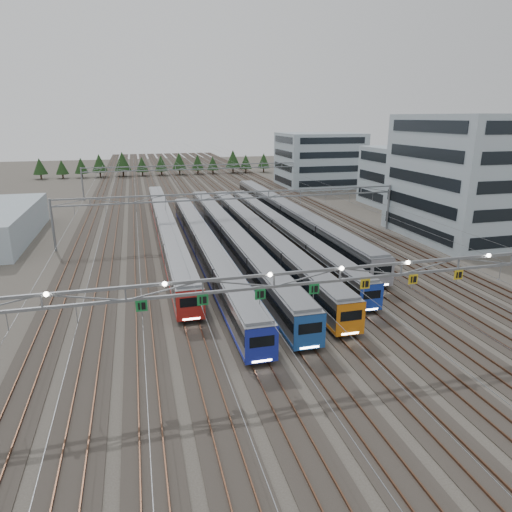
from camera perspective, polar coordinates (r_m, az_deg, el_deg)
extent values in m
plane|color=#47423A|center=(40.57, 9.91, -12.05)|extent=(400.00, 400.00, 0.00)
cube|color=#2D2823|center=(134.34, -8.04, 8.51)|extent=(54.00, 260.00, 0.08)
cube|color=brown|center=(133.81, -19.02, 7.77)|extent=(0.08, 260.00, 0.16)
cube|color=brown|center=(139.57, 2.52, 9.02)|extent=(0.08, 260.00, 0.16)
cube|color=brown|center=(134.25, -8.35, 8.54)|extent=(0.08, 260.00, 0.16)
cube|color=brown|center=(134.41, -7.73, 8.58)|extent=(0.08, 260.00, 0.16)
cube|color=black|center=(77.71, -11.16, 2.45)|extent=(2.36, 67.61, 0.36)
cube|color=gray|center=(77.31, -11.23, 3.69)|extent=(2.77, 68.99, 3.12)
cube|color=black|center=(77.22, -11.25, 3.96)|extent=(2.83, 68.64, 0.94)
cube|color=#AE201A|center=(77.61, -11.18, 2.75)|extent=(2.82, 68.64, 0.35)
cube|color=slate|center=(76.95, -11.30, 4.89)|extent=(2.50, 67.61, 0.25)
cube|color=#AE201A|center=(44.52, -8.15, -6.16)|extent=(2.79, 0.12, 3.12)
cube|color=black|center=(44.35, -8.17, -5.73)|extent=(2.08, 0.10, 0.94)
cube|color=white|center=(45.02, -8.07, -7.79)|extent=(1.66, 0.06, 0.15)
cube|color=black|center=(65.07, -6.36, -0.18)|extent=(2.33, 59.33, 0.35)
cube|color=gray|center=(64.59, -6.41, 1.27)|extent=(2.74, 60.54, 3.09)
cube|color=black|center=(64.49, -6.42, 1.58)|extent=(2.80, 60.23, 0.93)
cube|color=#1B28A4|center=(64.95, -6.38, 0.17)|extent=(2.79, 60.23, 0.34)
cube|color=slate|center=(64.17, -6.46, 2.68)|extent=(2.47, 59.33, 0.24)
cube|color=#1B28A4|center=(36.92, 0.73, -11.13)|extent=(2.76, 0.12, 3.09)
cube|color=black|center=(36.72, 0.75, -10.64)|extent=(2.06, 0.10, 0.93)
cube|color=white|center=(37.52, 0.75, -12.98)|extent=(1.65, 0.06, 0.15)
cube|color=black|center=(69.79, -3.23, 1.09)|extent=(2.40, 65.42, 0.36)
cube|color=gray|center=(69.33, -3.26, 2.49)|extent=(2.82, 66.76, 3.17)
cube|color=black|center=(69.23, -3.26, 2.79)|extent=(2.88, 66.42, 0.96)
cube|color=#1D4D9F|center=(69.67, -3.24, 1.43)|extent=(2.87, 66.42, 0.35)
cube|color=slate|center=(68.92, -3.28, 3.85)|extent=(2.54, 65.42, 0.25)
cube|color=#1D4D9F|center=(39.12, 6.75, -9.45)|extent=(2.84, 0.12, 3.17)
cube|color=black|center=(38.93, 6.78, -8.97)|extent=(2.12, 0.10, 0.96)
cube|color=white|center=(39.71, 6.71, -11.28)|extent=(1.69, 0.06, 0.15)
cube|color=black|center=(71.27, 0.23, 1.46)|extent=(2.36, 63.47, 0.36)
cube|color=gray|center=(70.82, 0.23, 2.80)|extent=(2.77, 64.76, 3.12)
cube|color=black|center=(70.73, 0.23, 3.10)|extent=(2.83, 64.44, 0.94)
cube|color=orange|center=(71.16, 0.23, 1.78)|extent=(2.82, 64.44, 0.35)
cube|color=slate|center=(70.43, 0.23, 4.11)|extent=(2.50, 63.47, 0.25)
cube|color=orange|center=(42.10, 11.76, -7.77)|extent=(2.79, 0.12, 3.12)
cube|color=black|center=(41.92, 11.81, -7.32)|extent=(2.08, 0.10, 0.94)
cube|color=white|center=(42.63, 11.68, -9.46)|extent=(1.66, 0.06, 0.15)
cube|color=black|center=(75.41, 2.92, 2.30)|extent=(2.16, 60.81, 0.33)
cube|color=gray|center=(75.02, 2.94, 3.47)|extent=(2.54, 62.05, 2.86)
cube|color=black|center=(74.94, 2.94, 3.72)|extent=(2.60, 61.74, 0.86)
cube|color=#193AB5|center=(75.31, 2.93, 2.58)|extent=(2.59, 61.74, 0.32)
cube|color=slate|center=(74.68, 2.96, 4.60)|extent=(2.29, 60.81, 0.23)
cube|color=#193AB5|center=(47.79, 14.24, -5.08)|extent=(2.56, 0.12, 2.86)
cube|color=black|center=(47.64, 14.29, -4.71)|extent=(1.91, 0.10, 0.86)
cube|color=white|center=(48.21, 14.17, -6.49)|extent=(1.53, 0.06, 0.14)
cube|color=black|center=(84.84, 4.04, 3.96)|extent=(2.55, 66.52, 0.39)
cube|color=gray|center=(84.44, 4.07, 5.20)|extent=(3.00, 67.88, 3.38)
cube|color=black|center=(84.36, 4.08, 5.47)|extent=(3.06, 67.54, 1.02)
cube|color=gray|center=(84.74, 4.05, 4.26)|extent=(3.05, 67.54, 0.38)
cube|color=slate|center=(84.09, 4.10, 6.40)|extent=(2.70, 66.52, 0.27)
cube|color=gray|center=(54.56, 15.51, -2.04)|extent=(3.02, 0.12, 3.38)
cube|color=black|center=(54.41, 15.56, -1.65)|extent=(2.25, 0.10, 1.02)
cube|color=white|center=(54.99, 15.42, -3.51)|extent=(1.80, 0.06, 0.16)
cube|color=gray|center=(37.45, 10.51, -1.55)|extent=(56.00, 0.22, 0.22)
cube|color=gray|center=(37.77, 10.43, -2.99)|extent=(56.00, 0.22, 0.22)
cube|color=#177535|center=(34.54, -14.12, -6.07)|extent=(0.85, 0.06, 0.85)
cube|color=#177535|center=(34.79, -6.67, -5.47)|extent=(0.85, 0.06, 0.85)
cube|color=#177535|center=(35.62, 0.53, -4.80)|extent=(0.85, 0.06, 0.85)
cube|color=#177535|center=(36.98, 7.29, -4.11)|extent=(0.85, 0.06, 0.85)
cube|color=gold|center=(38.82, 13.48, -3.42)|extent=(0.85, 0.06, 0.85)
cube|color=gold|center=(41.07, 19.05, -2.76)|extent=(0.85, 0.06, 0.85)
cube|color=gold|center=(43.66, 23.99, -2.16)|extent=(0.85, 0.06, 0.85)
cylinder|color=gray|center=(74.73, -24.06, 3.53)|extent=(0.36, 0.36, 8.00)
cylinder|color=gray|center=(85.54, 16.20, 5.88)|extent=(0.36, 0.36, 8.00)
cube|color=gray|center=(74.59, -2.59, 7.95)|extent=(56.00, 0.22, 0.22)
cube|color=gray|center=(74.75, -2.58, 7.19)|extent=(56.00, 0.22, 0.22)
cylinder|color=gray|center=(118.71, -20.88, 8.40)|extent=(0.36, 0.36, 8.00)
cylinder|color=gray|center=(125.79, 5.70, 9.84)|extent=(0.36, 0.36, 8.00)
cube|color=gray|center=(118.62, -7.29, 11.21)|extent=(56.00, 0.22, 0.22)
cube|color=gray|center=(118.72, -7.27, 10.73)|extent=(56.00, 0.22, 0.22)
cube|color=#9CB2BA|center=(83.15, 25.12, 8.83)|extent=(18.00, 22.00, 19.94)
cube|color=#9CB2BA|center=(109.85, 17.80, 9.41)|extent=(14.00, 16.00, 13.02)
cube|color=#9CB2BA|center=(136.19, 7.92, 11.81)|extent=(22.00, 18.00, 15.11)
cube|color=#9CB2BA|center=(86.10, -29.37, 3.49)|extent=(10.00, 30.00, 5.27)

